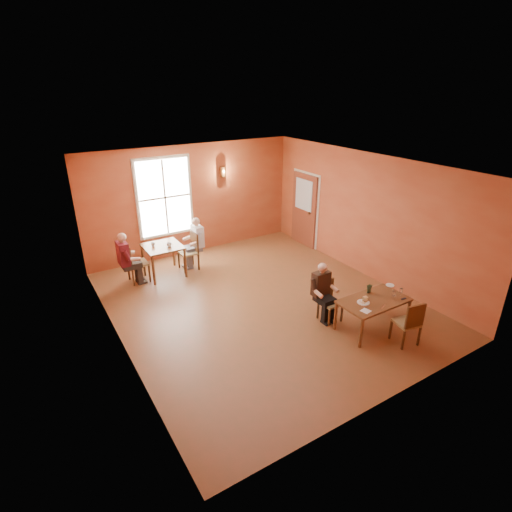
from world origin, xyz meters
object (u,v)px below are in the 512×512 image
chair_diner_main (331,302)px  diner_maroon (136,257)px  diner_main (332,295)px  main_table (372,314)px  diner_white (189,246)px  chair_empty (407,322)px  second_table (164,260)px  chair_diner_white (188,252)px  chair_diner_maroon (138,262)px

chair_diner_main → diner_maroon: size_ratio=0.65×
diner_main → main_table: bearing=128.9°
main_table → diner_white: size_ratio=1.06×
chair_empty → second_table: chair_empty is taller
diner_main → second_table: bearing=-60.9°
diner_maroon → diner_main: bearing=36.4°
chair_diner_main → second_table: 4.34m
chair_diner_white → diner_maroon: diner_maroon is taller
diner_maroon → diner_white: bearing=90.0°
chair_diner_white → diner_maroon: (-1.33, 0.00, 0.16)m
chair_diner_main → diner_main: bearing=90.0°
chair_empty → diner_white: (-2.12, 5.09, 0.19)m
second_table → chair_diner_main: bearing=-60.7°
main_table → chair_diner_main: 0.83m
main_table → chair_empty: bearing=-75.1°
chair_diner_main → chair_diner_maroon: 4.69m
diner_main → chair_empty: diner_main is taller
main_table → diner_maroon: (-3.31, 4.43, 0.33)m
second_table → diner_maroon: size_ratio=0.69×
main_table → diner_white: bearing=113.7°
chair_diner_white → diner_maroon: size_ratio=0.75×
main_table → chair_diner_white: 4.86m
diner_main → chair_diner_white: size_ratio=1.21×
diner_main → diner_white: size_ratio=0.92×
main_table → chair_diner_main: chair_diner_main is taller
diner_white → diner_maroon: 1.36m
diner_maroon → chair_diner_white: bearing=90.0°
chair_diner_maroon → diner_main: bearing=36.1°
main_table → diner_main: bearing=128.9°
chair_empty → chair_diner_white: (-2.15, 5.09, 0.04)m
diner_main → diner_white: 4.08m
chair_diner_white → second_table: bearing=90.0°
second_table → diner_white: diner_white is taller
diner_main → chair_diner_main: bearing=-90.0°
chair_diner_white → chair_diner_maroon: size_ratio=0.98×
diner_main → chair_diner_maroon: 4.72m
second_table → diner_white: 0.72m
chair_diner_main → chair_diner_maroon: (-2.78, 3.78, 0.07)m
main_table → second_table: (-2.63, 4.43, 0.07)m
diner_white → diner_maroon: (-1.36, 0.00, 0.01)m
chair_diner_main → diner_white: size_ratio=0.66×
diner_main → chair_diner_white: 4.09m
chair_empty → diner_white: 5.52m
chair_diner_white → diner_white: (0.03, 0.00, 0.15)m
second_table → chair_diner_maroon: 0.66m
diner_maroon → chair_empty: bearing=34.4°
main_table → chair_diner_maroon: bearing=126.5°
diner_white → chair_diner_maroon: bearing=90.0°
diner_main → chair_empty: bearing=117.9°
diner_main → diner_maroon: 4.73m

